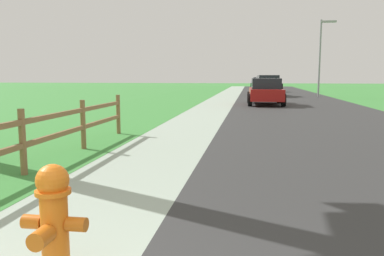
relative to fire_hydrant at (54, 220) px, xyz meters
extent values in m
plane|color=#3F8C3C|center=(0.56, 23.33, -0.50)|extent=(120.00, 120.00, 0.00)
cube|color=#323232|center=(4.06, 25.33, -0.50)|extent=(7.00, 66.00, 0.01)
cube|color=#A1B2A1|center=(-2.44, 25.33, -0.50)|extent=(6.00, 66.00, 0.01)
cube|color=#3F8C3C|center=(-3.94, 25.33, -0.49)|extent=(5.00, 66.00, 0.00)
cylinder|color=orange|center=(0.00, 0.01, -0.13)|extent=(0.21, 0.21, 0.75)
cylinder|color=orange|center=(0.00, 0.01, 0.23)|extent=(0.28, 0.28, 0.03)
sphere|color=orange|center=(0.00, 0.01, 0.32)|extent=(0.26, 0.26, 0.26)
cube|color=#CB6115|center=(0.00, 0.01, 0.40)|extent=(0.04, 0.04, 0.04)
cylinder|color=#CB6115|center=(-0.19, 0.01, -0.03)|extent=(0.16, 0.11, 0.11)
cylinder|color=#CB6115|center=(0.19, 0.01, -0.03)|extent=(0.16, 0.11, 0.11)
cylinder|color=#CB6115|center=(0.00, -0.19, -0.07)|extent=(0.14, 0.19, 0.14)
cylinder|color=brown|center=(-2.15, 3.07, 0.05)|extent=(0.11, 0.11, 1.10)
cylinder|color=brown|center=(-2.15, 5.42, 0.05)|extent=(0.11, 0.11, 1.10)
cylinder|color=brown|center=(-2.15, 7.77, 0.05)|extent=(0.11, 0.11, 1.10)
cube|color=brown|center=(-2.15, 3.07, -0.01)|extent=(0.07, 9.40, 0.09)
cube|color=brown|center=(-2.15, 3.07, 0.38)|extent=(0.07, 9.40, 0.09)
cube|color=maroon|center=(2.32, 19.86, 0.10)|extent=(1.85, 4.33, 0.62)
cube|color=#1E232B|center=(2.33, 19.68, 0.69)|extent=(1.59, 2.23, 0.57)
cylinder|color=black|center=(3.23, 18.55, -0.16)|extent=(0.24, 0.69, 0.68)
cylinder|color=black|center=(1.48, 18.51, -0.16)|extent=(0.24, 0.69, 0.68)
cylinder|color=black|center=(3.17, 21.21, -0.16)|extent=(0.24, 0.69, 0.68)
cylinder|color=black|center=(1.41, 21.17, -0.16)|extent=(0.24, 0.69, 0.68)
cube|color=black|center=(2.85, 29.53, 0.18)|extent=(2.03, 4.62, 0.74)
cube|color=#1E232B|center=(2.85, 29.51, 0.86)|extent=(1.67, 2.16, 0.62)
cylinder|color=black|center=(3.81, 28.18, -0.14)|extent=(0.26, 0.74, 0.73)
cylinder|color=black|center=(2.04, 28.08, -0.14)|extent=(0.26, 0.74, 0.73)
cylinder|color=black|center=(3.65, 30.98, -0.14)|extent=(0.26, 0.74, 0.73)
cylinder|color=black|center=(1.88, 30.88, -0.14)|extent=(0.26, 0.74, 0.73)
cube|color=#C6B793|center=(2.89, 38.44, 0.12)|extent=(2.11, 4.43, 0.66)
cube|color=#1E232B|center=(2.90, 38.22, 0.75)|extent=(1.77, 1.94, 0.59)
cylinder|color=black|center=(3.91, 37.13, -0.16)|extent=(0.25, 0.70, 0.69)
cylinder|color=black|center=(1.98, 37.05, -0.16)|extent=(0.25, 0.70, 0.69)
cylinder|color=black|center=(3.79, 39.83, -0.16)|extent=(0.25, 0.70, 0.69)
cylinder|color=black|center=(1.87, 39.74, -0.16)|extent=(0.25, 0.70, 0.69)
cube|color=navy|center=(2.61, 49.41, 0.10)|extent=(2.17, 4.74, 0.62)
cube|color=#1E232B|center=(2.62, 49.13, 0.66)|extent=(1.82, 2.47, 0.50)
cylinder|color=black|center=(3.65, 48.02, -0.15)|extent=(0.25, 0.70, 0.69)
cylinder|color=black|center=(1.71, 47.93, -0.15)|extent=(0.25, 0.70, 0.69)
cylinder|color=black|center=(3.51, 50.90, -0.15)|extent=(0.25, 0.70, 0.69)
cylinder|color=black|center=(1.57, 50.80, -0.15)|extent=(0.25, 0.70, 0.69)
cylinder|color=gray|center=(6.64, 28.69, 2.40)|extent=(0.14, 0.14, 5.80)
cube|color=#999999|center=(7.19, 28.69, 5.15)|extent=(1.10, 0.20, 0.14)
camera|label=1|loc=(1.51, -2.77, 1.13)|focal=36.85mm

